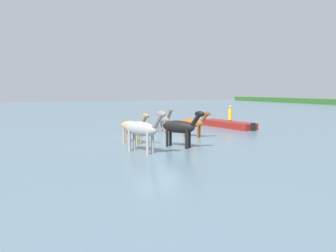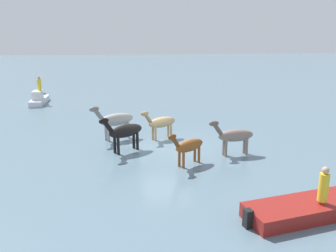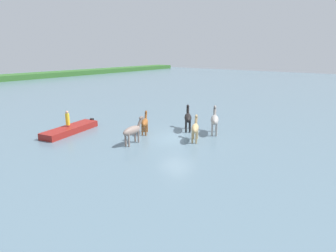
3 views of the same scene
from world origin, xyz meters
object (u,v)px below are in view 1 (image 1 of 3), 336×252
(boat_launch_far, at_px, (228,125))
(horse_pinto_flank, at_px, (164,119))
(horse_gray_outer, at_px, (193,123))
(person_spotter_bow, at_px, (230,113))
(horse_mid_herd, at_px, (180,127))
(horse_rear_stallion, at_px, (133,126))
(horse_dark_mare, at_px, (142,129))

(boat_launch_far, bearing_deg, horse_pinto_flank, 87.75)
(horse_gray_outer, distance_m, person_spotter_bow, 6.32)
(horse_mid_herd, bearing_deg, person_spotter_bow, 96.28)
(horse_mid_herd, distance_m, boat_launch_far, 9.70)
(horse_rear_stallion, height_order, horse_dark_mare, horse_dark_mare)
(horse_mid_herd, relative_size, person_spotter_bow, 1.92)
(horse_rear_stallion, relative_size, horse_dark_mare, 0.85)
(horse_pinto_flank, height_order, horse_mid_herd, horse_mid_herd)
(horse_rear_stallion, height_order, horse_mid_herd, horse_mid_herd)
(horse_mid_herd, relative_size, boat_launch_far, 0.43)
(horse_pinto_flank, bearing_deg, horse_gray_outer, 17.16)
(horse_rear_stallion, relative_size, horse_mid_herd, 0.94)
(horse_pinto_flank, height_order, horse_gray_outer, horse_pinto_flank)
(horse_gray_outer, xyz_separation_m, person_spotter_bow, (-3.58, 5.20, 0.23))
(horse_pinto_flank, relative_size, horse_dark_mare, 0.93)
(boat_launch_far, bearing_deg, horse_gray_outer, 113.25)
(horse_gray_outer, bearing_deg, person_spotter_bow, 89.31)
(horse_gray_outer, relative_size, horse_dark_mare, 0.77)
(horse_rear_stallion, relative_size, boat_launch_far, 0.40)
(horse_mid_herd, xyz_separation_m, person_spotter_bow, (-6.48, 7.42, 0.07))
(horse_rear_stallion, distance_m, horse_pinto_flank, 4.57)
(horse_mid_herd, bearing_deg, horse_rear_stallion, -170.45)
(horse_dark_mare, distance_m, person_spotter_bow, 11.91)
(horse_mid_herd, xyz_separation_m, horse_gray_outer, (-2.90, 2.22, -0.16))
(horse_rear_stallion, distance_m, horse_dark_mare, 2.57)
(horse_pinto_flank, xyz_separation_m, horse_gray_outer, (2.48, 1.10, -0.08))
(horse_pinto_flank, distance_m, person_spotter_bow, 6.39)
(horse_rear_stallion, distance_m, boat_launch_far, 10.22)
(horse_rear_stallion, height_order, horse_pinto_flank, horse_pinto_flank)
(horse_rear_stallion, height_order, boat_launch_far, horse_rear_stallion)
(horse_pinto_flank, relative_size, person_spotter_bow, 1.98)
(horse_dark_mare, bearing_deg, horse_gray_outer, 99.10)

